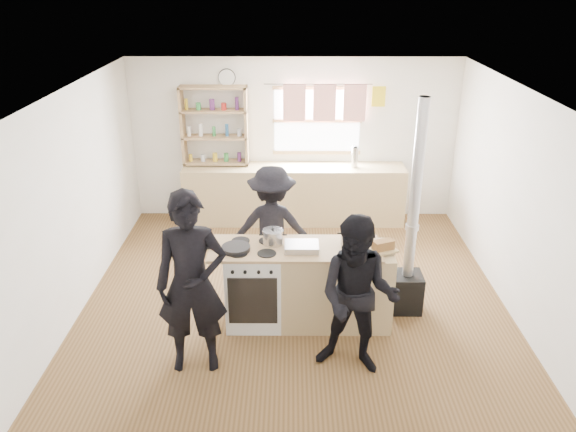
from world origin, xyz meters
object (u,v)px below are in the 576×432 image
at_px(thermos, 355,157).
at_px(roast_tray, 302,246).
at_px(stockpot_counter, 354,236).
at_px(skillet_greens, 236,248).
at_px(stockpot_stove, 273,237).
at_px(person_far, 272,227).
at_px(flue_heater, 409,259).
at_px(person_near_left, 192,284).
at_px(cooking_island, 308,285).
at_px(person_near_right, 358,297).
at_px(bread_board, 383,247).

relative_size(thermos, roast_tray, 0.87).
bearing_deg(roast_tray, stockpot_counter, 13.33).
xyz_separation_m(skillet_greens, stockpot_stove, (0.39, 0.16, 0.05)).
distance_m(thermos, person_far, 2.30).
distance_m(flue_heater, person_far, 1.67).
relative_size(thermos, person_near_left, 0.17).
height_order(cooking_island, person_far, person_far).
bearing_deg(skillet_greens, roast_tray, 1.68).
bearing_deg(flue_heater, cooking_island, -167.74).
bearing_deg(stockpot_stove, roast_tray, -24.65).
distance_m(person_near_right, person_far, 1.85).
height_order(stockpot_stove, stockpot_counter, stockpot_counter).
relative_size(flue_heater, person_far, 1.60).
relative_size(thermos, skillet_greens, 1.02).
bearing_deg(stockpot_counter, person_near_right, -92.74).
distance_m(bread_board, person_near_left, 2.04).
height_order(thermos, roast_tray, thermos).
bearing_deg(thermos, flue_heater, -81.58).
bearing_deg(roast_tray, person_near_right, -55.41).
bearing_deg(stockpot_counter, flue_heater, 14.31).
bearing_deg(bread_board, flue_heater, 41.90).
relative_size(stockpot_counter, flue_heater, 0.12).
distance_m(stockpot_counter, person_near_left, 1.84).
relative_size(skillet_greens, person_near_left, 0.16).
xyz_separation_m(thermos, bread_board, (0.01, -2.85, -0.08)).
bearing_deg(person_near_left, bread_board, 14.73).
relative_size(roast_tray, stockpot_stove, 1.58).
bearing_deg(skillet_greens, stockpot_stove, 22.73).
xyz_separation_m(thermos, flue_heater, (0.37, -2.52, -0.40)).
bearing_deg(skillet_greens, stockpot_counter, 6.98).
xyz_separation_m(thermos, stockpot_stove, (-1.16, -2.68, -0.04)).
xyz_separation_m(thermos, person_near_right, (-0.33, -3.58, -0.24)).
relative_size(stockpot_stove, person_near_right, 0.14).
distance_m(skillet_greens, roast_tray, 0.70).
relative_size(thermos, person_far, 0.20).
bearing_deg(stockpot_stove, thermos, 66.59).
bearing_deg(bread_board, cooking_island, 174.45).
relative_size(skillet_greens, flue_heater, 0.12).
bearing_deg(person_near_right, person_near_left, -165.52).
bearing_deg(person_near_right, roast_tray, 140.42).
height_order(person_near_left, person_near_right, person_near_left).
relative_size(roast_tray, person_near_right, 0.22).
height_order(thermos, person_far, person_far).
xyz_separation_m(bread_board, person_near_right, (-0.34, -0.74, -0.16)).
bearing_deg(flue_heater, bread_board, -138.10).
height_order(roast_tray, stockpot_stove, stockpot_stove).
height_order(stockpot_counter, bread_board, stockpot_counter).
xyz_separation_m(stockpot_counter, person_far, (-0.91, 0.74, -0.25)).
distance_m(roast_tray, person_near_right, 0.94).
height_order(thermos, cooking_island, thermos).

